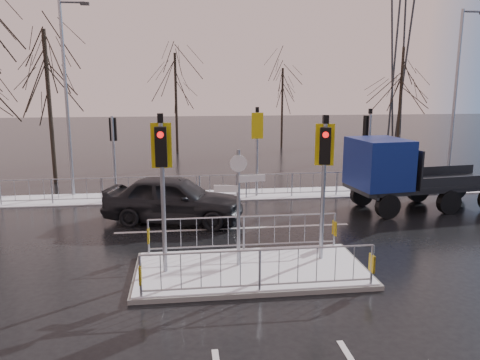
{
  "coord_description": "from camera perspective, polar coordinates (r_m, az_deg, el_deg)",
  "views": [
    {
      "loc": [
        -1.72,
        -11.35,
        4.85
      ],
      "look_at": [
        0.13,
        3.25,
        1.8
      ],
      "focal_mm": 35.0,
      "sensor_mm": 36.0,
      "label": 1
    }
  ],
  "objects": [
    {
      "name": "tree_far_c",
      "position": [
        35.97,
        19.1,
        11.55
      ],
      "size": [
        4.0,
        4.0,
        7.55
      ],
      "color": "black",
      "rests_on": "ground"
    },
    {
      "name": "ground",
      "position": [
        12.46,
        1.32,
        -11.2
      ],
      "size": [
        120.0,
        120.0,
        0.0
      ],
      "primitive_type": "plane",
      "color": "black",
      "rests_on": "ground"
    },
    {
      "name": "tree_far_a",
      "position": [
        33.35,
        -7.86,
        11.56
      ],
      "size": [
        3.75,
        3.75,
        7.08
      ],
      "color": "black",
      "rests_on": "ground"
    },
    {
      "name": "snow_verge",
      "position": [
        20.6,
        -2.23,
        -1.86
      ],
      "size": [
        30.0,
        2.0,
        0.04
      ],
      "primitive_type": "cube",
      "color": "white",
      "rests_on": "ground"
    },
    {
      "name": "tree_far_b",
      "position": [
        36.19,
        5.19,
        10.6
      ],
      "size": [
        3.25,
        3.25,
        6.14
      ],
      "color": "black",
      "rests_on": "ground"
    },
    {
      "name": "flatbed_truck",
      "position": [
        18.95,
        18.72,
        0.89
      ],
      "size": [
        6.29,
        2.91,
        2.81
      ],
      "color": "black",
      "rests_on": "ground"
    },
    {
      "name": "street_lamp_left",
      "position": [
        21.38,
        -20.26,
        10.04
      ],
      "size": [
        1.25,
        0.18,
        8.2
      ],
      "color": "gray",
      "rests_on": "ground"
    },
    {
      "name": "far_kerb_fixtures",
      "position": [
        19.92,
        -1.28,
        0.62
      ],
      "size": [
        18.0,
        0.65,
        3.83
      ],
      "color": "gray",
      "rests_on": "ground"
    },
    {
      "name": "tree_near_b",
      "position": [
        24.67,
        -22.44,
        11.53
      ],
      "size": [
        4.0,
        4.0,
        7.55
      ],
      "color": "black",
      "rests_on": "ground"
    },
    {
      "name": "lane_markings",
      "position": [
        12.16,
        1.55,
        -11.78
      ],
      "size": [
        8.0,
        11.38,
        0.01
      ],
      "color": "silver",
      "rests_on": "ground"
    },
    {
      "name": "street_lamp_right",
      "position": [
        23.35,
        24.91,
        9.51
      ],
      "size": [
        1.25,
        0.18,
        8.0
      ],
      "color": "gray",
      "rests_on": "ground"
    },
    {
      "name": "traffic_island",
      "position": [
        12.32,
        1.26,
        -9.51
      ],
      "size": [
        6.0,
        3.04,
        4.15
      ],
      "color": "slate",
      "rests_on": "ground"
    },
    {
      "name": "car_far_lane",
      "position": [
        16.71,
        -8.07,
        -2.31
      ],
      "size": [
        5.27,
        3.23,
        1.67
      ],
      "primitive_type": "imported",
      "rotation": [
        0.0,
        0.0,
        1.3
      ],
      "color": "black",
      "rests_on": "ground"
    },
    {
      "name": "pylon_wires",
      "position": [
        45.76,
        17.84,
        18.94
      ],
      "size": [
        70.0,
        2.38,
        19.97
      ],
      "color": "#2D3033",
      "rests_on": "ground"
    }
  ]
}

